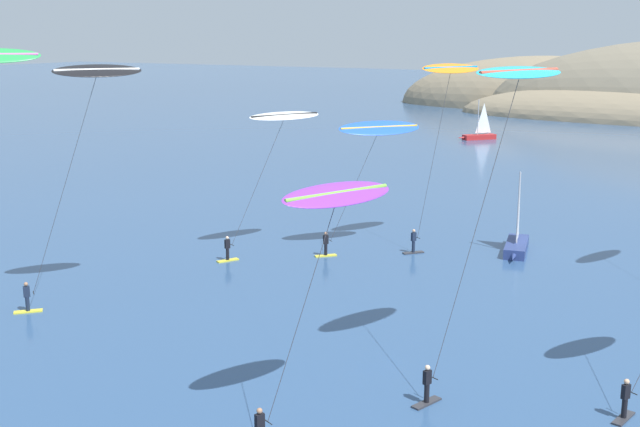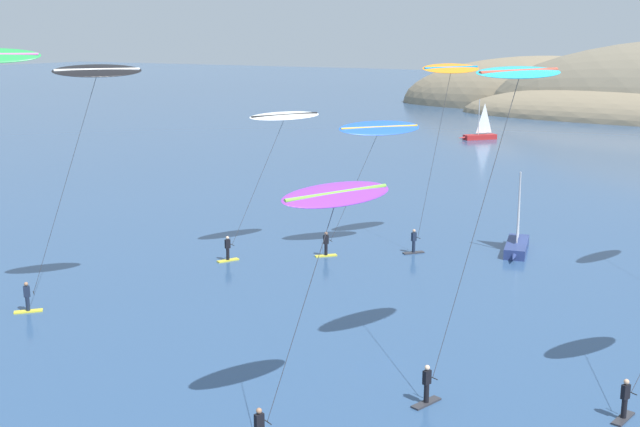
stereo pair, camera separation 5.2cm
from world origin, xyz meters
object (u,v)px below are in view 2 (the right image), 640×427
kitesurfer_cyan (513,96)px  kitesurfer_black (92,90)px  sailboat_near (517,244)px  kitesurfer_orange (448,83)px  kitesurfer_blue (376,135)px  sailboat_far (478,135)px  kitesurfer_purple (331,215)px  kitesurfer_white (281,126)px

kitesurfer_cyan → kitesurfer_black: (-22.46, -1.46, -0.44)m
sailboat_near → kitesurfer_orange: kitesurfer_orange is taller
kitesurfer_blue → kitesurfer_black: bearing=-116.6°
sailboat_far → kitesurfer_orange: 61.57m
kitesurfer_black → kitesurfer_blue: 19.72m
sailboat_near → sailboat_far: (-21.94, 56.94, 0.00)m
kitesurfer_purple → kitesurfer_cyan: bearing=61.9°
kitesurfer_black → kitesurfer_cyan: bearing=3.7°
kitesurfer_cyan → kitesurfer_orange: bearing=117.7°
kitesurfer_cyan → sailboat_near: bearing=104.0°
kitesurfer_black → kitesurfer_blue: (8.66, 17.30, -3.79)m
kitesurfer_purple → kitesurfer_cyan: 9.86m
kitesurfer_orange → kitesurfer_blue: kitesurfer_orange is taller
kitesurfer_white → kitesurfer_black: kitesurfer_black is taller
sailboat_far → kitesurfer_orange: (16.98, -58.16, 10.92)m
kitesurfer_purple → kitesurfer_black: kitesurfer_black is taller
kitesurfer_purple → kitesurfer_white: bearing=126.4°
kitesurfer_orange → kitesurfer_cyan: bearing=-62.3°
sailboat_near → kitesurfer_black: bearing=-128.6°
kitesurfer_white → sailboat_far: bearing=96.7°
kitesurfer_black → kitesurfer_blue: kitesurfer_black is taller
kitesurfer_cyan → kitesurfer_black: 22.51m
sailboat_far → kitesurfer_blue: (13.19, -61.42, 7.49)m
kitesurfer_purple → kitesurfer_black: (-18.21, 6.51, 3.50)m
kitesurfer_purple → kitesurfer_blue: size_ratio=1.05×
kitesurfer_white → kitesurfer_black: bearing=-102.2°
kitesurfer_purple → kitesurfer_cyan: kitesurfer_cyan is taller
kitesurfer_orange → kitesurfer_cyan: kitesurfer_cyan is taller
kitesurfer_blue → kitesurfer_orange: bearing=40.7°
kitesurfer_white → sailboat_near: bearing=28.1°
sailboat_far → kitesurfer_blue: size_ratio=0.62×
sailboat_near → kitesurfer_cyan: bearing=-76.0°
kitesurfer_purple → kitesurfer_cyan: size_ratio=0.70×
sailboat_near → kitesurfer_blue: bearing=-152.9°
sailboat_near → kitesurfer_purple: (0.79, -28.29, 7.78)m
sailboat_near → kitesurfer_cyan: (5.05, -20.32, 11.73)m
sailboat_near → kitesurfer_blue: kitesurfer_blue is taller
sailboat_near → kitesurfer_purple: size_ratio=0.62×
kitesurfer_black → kitesurfer_orange: bearing=58.8°
sailboat_near → kitesurfer_black: size_ratio=0.45×
kitesurfer_orange → kitesurfer_white: 11.75m
kitesurfer_orange → kitesurfer_black: 24.04m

